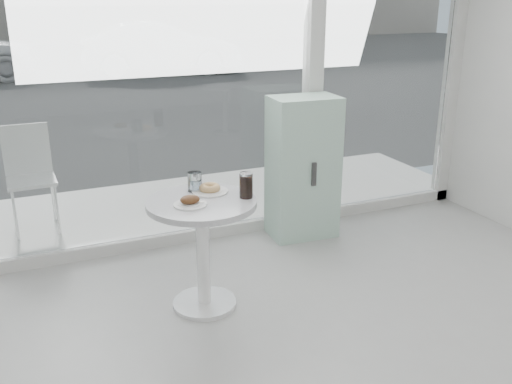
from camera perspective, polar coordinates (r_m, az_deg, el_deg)
name	(u,v)px	position (r m, az deg, el deg)	size (l,w,h in m)	color
storefront	(223,36)	(4.71, -3.31, 15.30)	(5.00, 0.14, 3.00)	silver
main_table	(202,232)	(3.78, -5.39, -3.96)	(0.72, 0.72, 0.77)	white
patio_deck	(192,203)	(5.80, -6.40, -1.12)	(5.60, 1.60, 0.05)	white
street	(66,68)	(17.60, -18.50, 11.70)	(40.00, 24.00, 0.00)	#363636
mint_cabinet	(303,168)	(4.92, 4.71, 2.42)	(0.59, 0.41, 1.23)	#91B9A8
patio_chair	(30,171)	(5.33, -21.69, 1.94)	(0.41, 0.41, 0.92)	white
car_silver	(161,48)	(15.60, -9.51, 14.02)	(1.41, 4.04, 1.33)	#A0A3A7
plate_fritter	(191,201)	(3.61, -6.56, -0.95)	(0.21, 0.21, 0.07)	white
plate_donut	(210,189)	(3.84, -4.64, 0.27)	(0.24, 0.24, 0.06)	white
water_tumbler_a	(194,183)	(3.86, -6.26, 0.91)	(0.08, 0.08, 0.13)	white
water_tumbler_b	(196,182)	(3.87, -6.03, 0.95)	(0.08, 0.08, 0.13)	white
cola_glass	(246,186)	(3.71, -1.00, 0.63)	(0.09, 0.09, 0.17)	white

